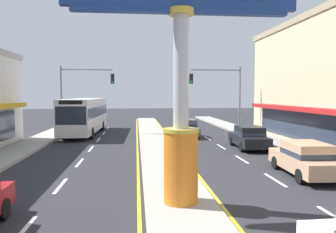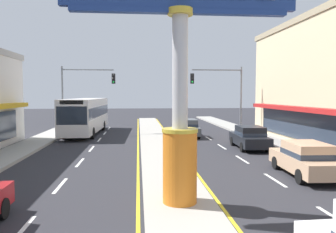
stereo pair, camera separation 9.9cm
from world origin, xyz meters
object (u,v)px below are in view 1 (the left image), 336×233
object	(u,v)px
traffic_light_left_side	(81,88)
bus_mid_left_lane	(85,114)
sedan_far_right_lane	(186,128)
traffic_light_right_side	(222,88)
sedan_near_left_lane	(306,159)
district_sign	(181,72)
sedan_far_left_oncoming	(249,137)

from	to	relation	value
traffic_light_left_side	bus_mid_left_lane	xyz separation A→B (m)	(0.28, 0.28, -2.38)
traffic_light_left_side	sedan_far_right_lane	xyz separation A→B (m)	(9.25, -2.68, -3.46)
traffic_light_right_side	sedan_near_left_lane	distance (m)	15.94
traffic_light_left_side	traffic_light_right_side	bearing A→B (deg)	-3.83
sedan_near_left_lane	sedan_far_right_lane	bearing A→B (deg)	103.49
district_sign	sedan_near_left_lane	size ratio (longest dim) A/B	1.77
sedan_near_left_lane	district_sign	bearing A→B (deg)	-151.14
traffic_light_right_side	sedan_far_left_oncoming	world-z (taller)	traffic_light_right_side
district_sign	sedan_far_right_lane	world-z (taller)	district_sign
sedan_far_right_lane	sedan_far_left_oncoming	world-z (taller)	same
sedan_far_right_lane	sedan_near_left_lane	distance (m)	14.13
traffic_light_right_side	bus_mid_left_lane	world-z (taller)	traffic_light_right_side
sedan_far_left_oncoming	traffic_light_left_side	bearing A→B (deg)	144.11
traffic_light_right_side	sedan_near_left_lane	bearing A→B (deg)	-91.06
traffic_light_right_side	sedan_far_left_oncoming	size ratio (longest dim) A/B	1.41
sedan_far_right_lane	sedan_far_left_oncoming	distance (m)	7.20
traffic_light_left_side	bus_mid_left_lane	world-z (taller)	traffic_light_left_side
district_sign	traffic_light_right_side	xyz separation A→B (m)	(6.42, 18.94, -0.13)
traffic_light_left_side	traffic_light_right_side	world-z (taller)	same
traffic_light_left_side	sedan_far_right_lane	size ratio (longest dim) A/B	1.44
traffic_light_left_side	traffic_light_right_side	distance (m)	12.86
traffic_light_left_side	sedan_near_left_lane	xyz separation A→B (m)	(12.54, -16.42, -3.46)
sedan_near_left_lane	sedan_far_left_oncoming	world-z (taller)	same
traffic_light_right_side	sedan_far_right_lane	world-z (taller)	traffic_light_right_side
bus_mid_left_lane	sedan_far_right_lane	bearing A→B (deg)	-18.27
sedan_near_left_lane	bus_mid_left_lane	size ratio (longest dim) A/B	0.39
traffic_light_left_side	sedan_far_left_oncoming	bearing A→B (deg)	-35.89
traffic_light_left_side	sedan_far_left_oncoming	distance (m)	15.87
district_sign	sedan_far_left_oncoming	size ratio (longest dim) A/B	1.77
sedan_far_right_lane	bus_mid_left_lane	world-z (taller)	bus_mid_left_lane
traffic_light_right_side	bus_mid_left_lane	size ratio (longest dim) A/B	0.55
sedan_far_right_lane	district_sign	bearing A→B (deg)	-99.39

